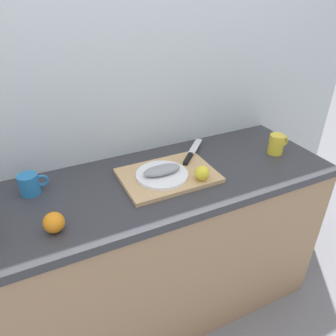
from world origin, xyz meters
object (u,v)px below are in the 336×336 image
chef_knife (191,154)px  lemon_0 (202,173)px  fish_fillet (162,170)px  coffee_mug_1 (30,184)px  coffee_mug_0 (277,144)px  cutting_board (168,175)px  white_plate (162,175)px

chef_knife → lemon_0: lemon_0 is taller
fish_fillet → coffee_mug_1: size_ratio=1.46×
coffee_mug_1 → coffee_mug_0: bearing=-8.0°
chef_knife → coffee_mug_1: (-0.77, 0.03, 0.02)m
fish_fillet → chef_knife: bearing=28.2°
coffee_mug_1 → fish_fillet: bearing=-15.0°
lemon_0 → coffee_mug_1: (-0.71, 0.25, -0.01)m
lemon_0 → coffee_mug_1: bearing=160.4°
cutting_board → coffee_mug_1: size_ratio=3.52×
white_plate → lemon_0: 0.18m
white_plate → chef_knife: chef_knife is taller
cutting_board → coffee_mug_1: (-0.59, 0.14, 0.04)m
coffee_mug_1 → chef_knife: bearing=-2.4°
white_plate → lemon_0: size_ratio=3.56×
white_plate → chef_knife: size_ratio=1.06×
fish_fillet → coffee_mug_1: (-0.56, 0.15, -0.01)m
chef_knife → cutting_board: bearing=164.8°
coffee_mug_0 → cutting_board: bearing=177.2°
lemon_0 → coffee_mug_0: size_ratio=0.57×
white_plate → coffee_mug_1: bearing=165.0°
white_plate → fish_fillet: fish_fillet is taller
cutting_board → lemon_0: lemon_0 is taller
cutting_board → fish_fillet: 0.06m
coffee_mug_0 → coffee_mug_1: bearing=172.0°
lemon_0 → coffee_mug_0: (0.51, 0.08, -0.00)m
chef_knife → coffee_mug_1: size_ratio=1.83×
lemon_0 → coffee_mug_0: 0.51m
cutting_board → chef_knife: (0.18, 0.11, 0.02)m
coffee_mug_0 → coffee_mug_1: (-1.21, 0.17, -0.01)m
white_plate → coffee_mug_1: (-0.56, 0.15, 0.02)m
coffee_mug_1 → white_plate: bearing=-15.0°
lemon_0 → coffee_mug_1: coffee_mug_1 is taller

